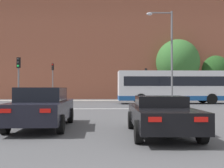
# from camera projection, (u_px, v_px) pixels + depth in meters

# --- Properties ---
(stop_line_strip) EXTENTS (9.04, 0.30, 0.01)m
(stop_line_strip) POSITION_uv_depth(u_px,v_px,m) (100.00, 109.00, 20.50)
(stop_line_strip) COLOR silver
(stop_line_strip) RESTS_ON ground_plane
(far_pavement) EXTENTS (70.05, 2.50, 0.01)m
(far_pavement) POSITION_uv_depth(u_px,v_px,m) (101.00, 100.00, 34.74)
(far_pavement) COLOR #A09B91
(far_pavement) RESTS_ON ground_plane
(brick_civic_building) EXTENTS (39.82, 14.70, 22.83)m
(brick_civic_building) POSITION_uv_depth(u_px,v_px,m) (98.00, 35.00, 46.04)
(brick_civic_building) COLOR brown
(brick_civic_building) RESTS_ON ground_plane
(car_saloon_left) EXTENTS (2.05, 4.92, 1.53)m
(car_saloon_left) POSITION_uv_depth(u_px,v_px,m) (42.00, 107.00, 10.65)
(car_saloon_left) COLOR black
(car_saloon_left) RESTS_ON ground_plane
(car_roadster_right) EXTENTS (2.03, 4.62, 1.25)m
(car_roadster_right) POSITION_uv_depth(u_px,v_px,m) (161.00, 115.00, 9.01)
(car_roadster_right) COLOR black
(car_roadster_right) RESTS_ON ground_plane
(bus_crossing_lead) EXTENTS (10.77, 2.70, 3.16)m
(bus_crossing_lead) POSITION_uv_depth(u_px,v_px,m) (173.00, 86.00, 27.37)
(bus_crossing_lead) COLOR silver
(bus_crossing_lead) RESTS_ON ground_plane
(traffic_light_far_left) EXTENTS (0.26, 0.31, 4.53)m
(traffic_light_far_left) POSITION_uv_depth(u_px,v_px,m) (53.00, 76.00, 34.22)
(traffic_light_far_left) COLOR slate
(traffic_light_far_left) RESTS_ON ground_plane
(traffic_light_far_right) EXTENTS (0.26, 0.31, 3.94)m
(traffic_light_far_right) POSITION_uv_depth(u_px,v_px,m) (146.00, 79.00, 34.23)
(traffic_light_far_right) COLOR slate
(traffic_light_far_right) RESTS_ON ground_plane
(traffic_light_near_left) EXTENTS (0.26, 0.31, 3.84)m
(traffic_light_near_left) POSITION_uv_depth(u_px,v_px,m) (18.00, 74.00, 21.23)
(traffic_light_near_left) COLOR slate
(traffic_light_near_left) RESTS_ON ground_plane
(street_lamp_junction) EXTENTS (2.21, 0.36, 7.97)m
(street_lamp_junction) POSITION_uv_depth(u_px,v_px,m) (168.00, 49.00, 23.43)
(street_lamp_junction) COLOR slate
(street_lamp_junction) RESTS_ON ground_plane
(pedestrian_waiting) EXTENTS (0.46, 0.37, 1.61)m
(pedestrian_waiting) POSITION_uv_depth(u_px,v_px,m) (189.00, 93.00, 34.82)
(pedestrian_waiting) COLOR #333851
(pedestrian_waiting) RESTS_ON ground_plane
(tree_by_building) EXTENTS (6.00, 6.00, 8.30)m
(tree_by_building) POSITION_uv_depth(u_px,v_px,m) (178.00, 62.00, 38.93)
(tree_by_building) COLOR #4C3823
(tree_by_building) RESTS_ON ground_plane
(tree_kerbside) EXTENTS (4.55, 4.55, 6.34)m
(tree_kerbside) POSITION_uv_depth(u_px,v_px,m) (213.00, 71.00, 40.35)
(tree_kerbside) COLOR #4C3823
(tree_kerbside) RESTS_ON ground_plane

